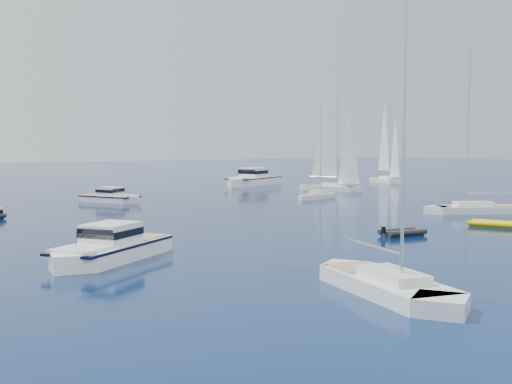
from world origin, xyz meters
TOP-DOWN VIEW (x-y plane):
  - ground at (0.00, 0.00)m, footprint 400.00×400.00m
  - motor_cruiser_left at (-25.15, 6.85)m, footprint 10.02×8.11m
  - motor_cruiser_distant at (19.41, 57.02)m, footprint 13.64×9.39m
  - motor_cruiser_horizon at (-10.52, 41.16)m, footprint 5.79×8.51m
  - sailboat_fore at (-18.61, -7.78)m, footprint 5.27×10.99m
  - sailboat_mid_r at (12.52, 10.68)m, footprint 10.43×8.03m
  - sailboat_centre at (11.41, 32.14)m, footprint 8.02×4.67m
  - sailboat_sails_r at (21.19, 40.91)m, footprint 5.96×10.56m
  - sailboat_sails_far at (41.77, 50.25)m, footprint 5.49×10.38m
  - tender_yellow at (5.12, 3.60)m, footprint 3.56×4.56m
  - tender_grey_near at (-4.45, 4.34)m, footprint 3.56×2.31m

SIDE VIEW (x-z plane):
  - ground at x=0.00m, z-range 0.00..0.00m
  - motor_cruiser_left at x=-25.15m, z-range -1.31..1.31m
  - motor_cruiser_distant at x=19.41m, z-range -1.73..1.73m
  - motor_cruiser_horizon at x=-10.52m, z-range -1.08..1.08m
  - sailboat_fore at x=-18.61m, z-range -7.82..7.82m
  - sailboat_mid_r at x=12.52m, z-range -7.80..7.80m
  - sailboat_centre at x=11.41m, z-range -5.74..5.74m
  - sailboat_sails_r at x=21.19m, z-range -7.54..7.54m
  - sailboat_sails_far at x=41.77m, z-range -7.39..7.39m
  - tender_yellow at x=5.12m, z-range -0.47..0.47m
  - tender_grey_near at x=-4.45m, z-range -0.47..0.47m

